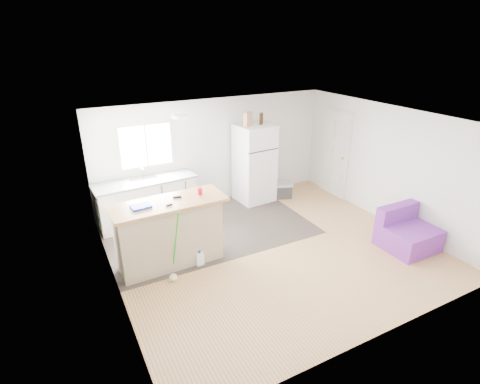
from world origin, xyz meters
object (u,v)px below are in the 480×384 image
(purple_seat, at_px, (406,234))
(cardboard_box, at_px, (248,119))
(cooler, at_px, (281,190))
(cleaner_jug, at_px, (200,258))
(peninsula, at_px, (169,233))
(kitchen_cabinets, at_px, (147,200))
(refrigerator, at_px, (254,163))
(mop, at_px, (174,267))
(red_cup, at_px, (200,191))
(blue_tray, at_px, (141,207))
(bottle_left, at_px, (261,119))
(bottle_right, at_px, (261,118))

(purple_seat, bearing_deg, cardboard_box, 117.60)
(cooler, height_order, cardboard_box, cardboard_box)
(cooler, distance_m, cleaner_jug, 3.35)
(purple_seat, bearing_deg, peninsula, 159.65)
(cooler, relative_size, purple_seat, 0.64)
(kitchen_cabinets, xyz_separation_m, cleaner_jug, (0.34, -2.04, -0.35))
(refrigerator, distance_m, mop, 3.53)
(purple_seat, distance_m, red_cup, 3.88)
(kitchen_cabinets, bearing_deg, purple_seat, -43.47)
(blue_tray, bearing_deg, cleaner_jug, -18.59)
(kitchen_cabinets, xyz_separation_m, cooler, (3.18, -0.27, -0.28))
(cooler, bearing_deg, cleaner_jug, -127.33)
(cooler, bearing_deg, bottle_left, -173.91)
(peninsula, xyz_separation_m, bottle_right, (2.78, 1.69, 1.35))
(red_cup, relative_size, bottle_left, 0.48)
(cleaner_jug, relative_size, cardboard_box, 0.96)
(cleaner_jug, xyz_separation_m, bottle_right, (2.37, 1.98, 1.81))
(kitchen_cabinets, distance_m, purple_seat, 5.13)
(mop, distance_m, bottle_left, 3.91)
(cardboard_box, height_order, bottle_right, cardboard_box)
(cooler, bearing_deg, red_cup, -130.79)
(mop, bearing_deg, purple_seat, -29.10)
(cooler, xyz_separation_m, red_cup, (-2.65, -1.44, 1.03))
(peninsula, xyz_separation_m, cardboard_box, (2.40, 1.64, 1.38))
(kitchen_cabinets, height_order, mop, mop)
(cooler, distance_m, purple_seat, 3.09)
(red_cup, distance_m, bottle_right, 2.82)
(kitchen_cabinets, relative_size, blue_tray, 7.05)
(blue_tray, distance_m, cardboard_box, 3.37)
(cardboard_box, height_order, bottle_left, cardboard_box)
(peninsula, distance_m, cleaner_jug, 0.68)
(mop, distance_m, cardboard_box, 3.71)
(red_cup, bearing_deg, purple_seat, -24.34)
(blue_tray, bearing_deg, bottle_right, 28.02)
(kitchen_cabinets, xyz_separation_m, bottle_right, (2.70, -0.06, 1.47))
(kitchen_cabinets, distance_m, refrigerator, 2.57)
(purple_seat, height_order, cleaner_jug, purple_seat)
(red_cup, distance_m, cardboard_box, 2.52)
(cooler, distance_m, cardboard_box, 1.97)
(blue_tray, distance_m, bottle_right, 3.71)
(refrigerator, xyz_separation_m, bottle_left, (0.11, -0.06, 1.03))
(cooler, xyz_separation_m, blue_tray, (-3.68, -1.49, 0.99))
(cleaner_jug, bearing_deg, blue_tray, 158.96)
(cleaner_jug, height_order, red_cup, red_cup)
(refrigerator, bearing_deg, bottle_right, -0.45)
(red_cup, height_order, blue_tray, red_cup)
(cleaner_jug, relative_size, red_cup, 2.39)
(kitchen_cabinets, distance_m, bottle_left, 3.03)
(kitchen_cabinets, relative_size, cardboard_box, 7.05)
(refrigerator, distance_m, purple_seat, 3.55)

